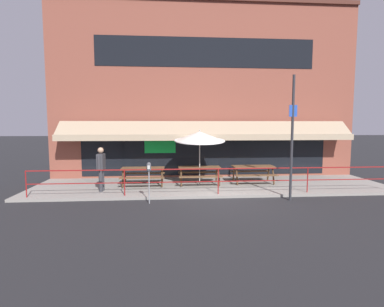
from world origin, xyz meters
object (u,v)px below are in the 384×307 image
object	(u,v)px
patio_umbrella_centre	(200,137)
street_sign_pole	(292,137)
picnic_table_centre	(199,171)
picnic_table_right	(253,170)
picnic_table_left	(143,172)
pedestrian_walking	(101,167)
parking_meter_near	(149,170)

from	to	relation	value
patio_umbrella_centre	street_sign_pole	xyz separation A→B (m)	(2.99, -2.45, 0.07)
picnic_table_centre	picnic_table_right	distance (m)	2.41
picnic_table_right	picnic_table_left	bearing A→B (deg)	-177.83
picnic_table_right	street_sign_pole	world-z (taller)	street_sign_pole
street_sign_pole	pedestrian_walking	bearing A→B (deg)	167.17
picnic_table_centre	parking_meter_near	xyz separation A→B (m)	(-1.99, -2.60, 0.44)
parking_meter_near	picnic_table_right	bearing A→B (deg)	31.79
picnic_table_right	pedestrian_walking	bearing A→B (deg)	-170.18
picnic_table_centre	picnic_table_left	bearing A→B (deg)	-178.65
patio_umbrella_centre	pedestrian_walking	size ratio (longest dim) A/B	1.40
pedestrian_walking	parking_meter_near	world-z (taller)	pedestrian_walking
patio_umbrella_centre	parking_meter_near	bearing A→B (deg)	-128.48
pedestrian_walking	street_sign_pole	size ratio (longest dim) A/B	0.39
picnic_table_centre	picnic_table_right	xyz separation A→B (m)	(2.40, 0.13, 0.00)
patio_umbrella_centre	street_sign_pole	distance (m)	3.87
pedestrian_walking	patio_umbrella_centre	bearing A→B (deg)	12.57
picnic_table_right	patio_umbrella_centre	world-z (taller)	patio_umbrella_centre
picnic_table_left	picnic_table_centre	bearing A→B (deg)	1.35
picnic_table_centre	picnic_table_right	size ratio (longest dim) A/B	1.00
picnic_table_left	patio_umbrella_centre	xyz separation A→B (m)	(2.40, -0.04, 1.47)
pedestrian_walking	picnic_table_right	bearing A→B (deg)	9.82
picnic_table_left	street_sign_pole	world-z (taller)	street_sign_pole
picnic_table_right	parking_meter_near	size ratio (longest dim) A/B	1.27
picnic_table_left	street_sign_pole	xyz separation A→B (m)	(5.39, -2.49, 1.55)
parking_meter_near	street_sign_pole	xyz separation A→B (m)	(4.98, 0.05, 1.10)
picnic_table_centre	picnic_table_right	bearing A→B (deg)	2.99
picnic_table_centre	pedestrian_walking	size ratio (longest dim) A/B	1.05
street_sign_pole	picnic_table_left	bearing A→B (deg)	155.22
picnic_table_left	parking_meter_near	xyz separation A→B (m)	(0.41, -2.54, 0.44)
picnic_table_left	street_sign_pole	size ratio (longest dim) A/B	0.41
patio_umbrella_centre	pedestrian_walking	bearing A→B (deg)	-167.43
picnic_table_left	parking_meter_near	world-z (taller)	parking_meter_near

